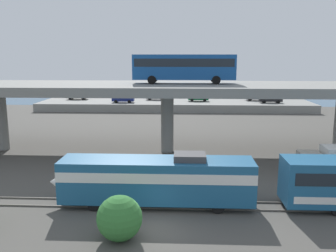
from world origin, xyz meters
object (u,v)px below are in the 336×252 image
(parked_car_4, at_px, (198,98))
(parked_car_0, at_px, (123,99))
(parked_car_2, at_px, (270,99))
(parked_car_3, at_px, (256,97))
(parked_car_5, at_px, (77,96))
(parked_car_1, at_px, (156,96))
(transit_bus_on_overpass, at_px, (184,66))
(train_locomotive, at_px, (147,178))

(parked_car_4, bearing_deg, parked_car_0, -169.10)
(parked_car_2, bearing_deg, parked_car_4, 172.07)
(parked_car_3, relative_size, parked_car_5, 0.99)
(parked_car_4, bearing_deg, parked_car_1, 167.24)
(parked_car_0, bearing_deg, transit_bus_on_overpass, -67.93)
(parked_car_1, distance_m, parked_car_4, 9.48)
(transit_bus_on_overpass, height_order, parked_car_3, transit_bus_on_overpass)
(parked_car_3, bearing_deg, train_locomotive, -109.18)
(train_locomotive, height_order, transit_bus_on_overpass, transit_bus_on_overpass)
(transit_bus_on_overpass, height_order, parked_car_2, transit_bus_on_overpass)
(parked_car_5, bearing_deg, train_locomotive, -68.19)
(parked_car_0, height_order, parked_car_2, same)
(train_locomotive, height_order, parked_car_3, train_locomotive)
(parked_car_5, bearing_deg, parked_car_0, -24.01)
(train_locomotive, height_order, parked_car_2, train_locomotive)
(transit_bus_on_overpass, xyz_separation_m, parked_car_0, (-12.89, 31.79, -7.80))
(train_locomotive, relative_size, transit_bus_on_overpass, 1.32)
(transit_bus_on_overpass, height_order, parked_car_0, transit_bus_on_overpass)
(parked_car_2, relative_size, parked_car_5, 0.99)
(train_locomotive, distance_m, transit_bus_on_overpass, 18.75)
(parked_car_3, xyz_separation_m, parked_car_5, (-39.96, 0.19, 0.00))
(parked_car_3, bearing_deg, parked_car_2, -59.75)
(parked_car_3, bearing_deg, parked_car_1, 179.09)
(transit_bus_on_overpass, bearing_deg, train_locomotive, 80.83)
(parked_car_0, xyz_separation_m, parked_car_2, (30.97, 0.97, 0.00))
(parked_car_3, bearing_deg, parked_car_0, -170.50)
(parked_car_4, relative_size, parked_car_5, 0.94)
(parked_car_1, relative_size, parked_car_3, 0.96)
(parked_car_0, distance_m, parked_car_2, 30.99)
(parked_car_0, distance_m, parked_car_4, 16.20)
(parked_car_1, relative_size, parked_car_5, 0.95)
(parked_car_1, bearing_deg, parked_car_3, 179.09)
(parked_car_1, relative_size, parked_car_4, 1.01)
(parked_car_4, bearing_deg, train_locomotive, -96.33)
(parked_car_1, height_order, parked_car_5, same)
(parked_car_2, xyz_separation_m, parked_car_3, (-2.24, 3.84, 0.00))
(train_locomotive, bearing_deg, parked_car_4, -96.33)
(transit_bus_on_overpass, distance_m, parked_car_3, 40.64)
(train_locomotive, distance_m, parked_car_5, 57.64)
(parked_car_2, height_order, parked_car_5, same)
(parked_car_0, xyz_separation_m, parked_car_1, (6.67, 5.16, 0.00))
(train_locomotive, bearing_deg, parked_car_0, -78.14)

